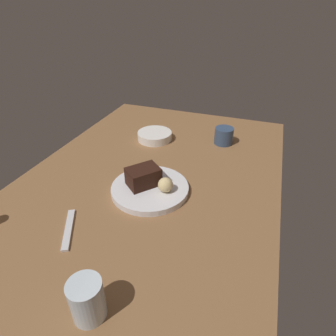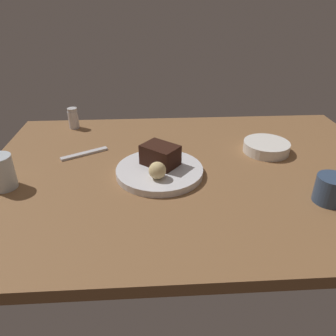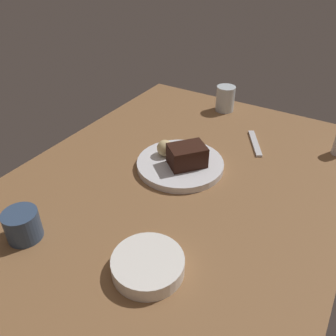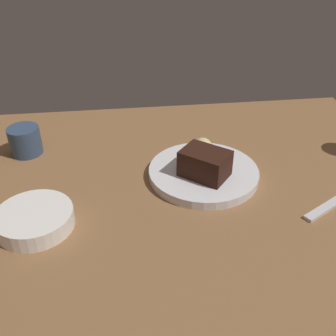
% 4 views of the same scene
% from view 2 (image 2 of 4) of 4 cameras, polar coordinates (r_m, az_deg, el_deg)
% --- Properties ---
extents(dining_table, '(1.20, 0.84, 0.03)m').
position_cam_2_polar(dining_table, '(0.95, 4.31, -0.81)').
color(dining_table, brown).
rests_on(dining_table, ground).
extents(dessert_plate, '(0.24, 0.24, 0.02)m').
position_cam_2_polar(dessert_plate, '(0.90, -1.50, -0.54)').
color(dessert_plate, silver).
rests_on(dessert_plate, dining_table).
extents(chocolate_cake_slice, '(0.12, 0.12, 0.06)m').
position_cam_2_polar(chocolate_cake_slice, '(0.90, -1.38, 2.30)').
color(chocolate_cake_slice, black).
rests_on(chocolate_cake_slice, dessert_plate).
extents(bread_roll, '(0.05, 0.05, 0.05)m').
position_cam_2_polar(bread_roll, '(0.84, -1.89, -0.43)').
color(bread_roll, '#DBC184').
rests_on(bread_roll, dessert_plate).
extents(salt_shaker, '(0.04, 0.04, 0.08)m').
position_cam_2_polar(salt_shaker, '(1.26, -16.37, 8.41)').
color(salt_shaker, silver).
rests_on(salt_shaker, dining_table).
extents(water_glass, '(0.07, 0.07, 0.09)m').
position_cam_2_polar(water_glass, '(0.93, -27.39, -0.67)').
color(water_glass, silver).
rests_on(water_glass, dining_table).
extents(side_bowl, '(0.14, 0.14, 0.03)m').
position_cam_2_polar(side_bowl, '(1.07, 16.95, 3.58)').
color(side_bowl, white).
rests_on(side_bowl, dining_table).
extents(coffee_cup, '(0.08, 0.08, 0.07)m').
position_cam_2_polar(coffee_cup, '(0.87, 26.79, -3.38)').
color(coffee_cup, '#334766').
rests_on(coffee_cup, dining_table).
extents(dessert_spoon, '(0.14, 0.09, 0.01)m').
position_cam_2_polar(dessert_spoon, '(1.05, -14.52, 2.48)').
color(dessert_spoon, silver).
rests_on(dessert_spoon, dining_table).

